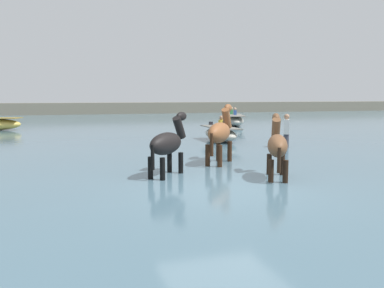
% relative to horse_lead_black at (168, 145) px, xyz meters
% --- Properties ---
extents(ground_plane, '(120.00, 120.00, 0.00)m').
position_rel_horse_lead_black_xyz_m(ground_plane, '(0.85, -1.48, -1.12)').
color(ground_plane, '#666051').
extents(water_surface, '(90.00, 90.00, 0.38)m').
position_rel_horse_lead_black_xyz_m(water_surface, '(0.85, 8.52, -0.93)').
color(water_surface, '#476675').
rests_on(water_surface, ground).
extents(horse_lead_black, '(1.41, 1.47, 1.89)m').
position_rel_horse_lead_black_xyz_m(horse_lead_black, '(0.00, 0.00, 0.00)').
color(horse_lead_black, black).
rests_on(horse_lead_black, ground).
extents(horse_trailing_chestnut, '(1.43, 1.68, 2.05)m').
position_rel_horse_lead_black_xyz_m(horse_trailing_chestnut, '(1.86, 1.26, 0.10)').
color(horse_trailing_chestnut, brown).
rests_on(horse_trailing_chestnut, ground).
extents(horse_flank_bay, '(1.03, 1.66, 1.86)m').
position_rel_horse_lead_black_xyz_m(horse_flank_bay, '(2.36, -1.06, -0.01)').
color(horse_flank_bay, brown).
rests_on(horse_flank_bay, ground).
extents(boat_far_offshore, '(1.12, 2.75, 1.09)m').
position_rel_horse_lead_black_xyz_m(boat_far_offshore, '(4.02, 6.55, -0.42)').
color(boat_far_offshore, '#B2AD9E').
rests_on(boat_far_offshore, water_surface).
extents(boat_mid_channel, '(2.37, 4.12, 1.18)m').
position_rel_horse_lead_black_xyz_m(boat_mid_channel, '(8.22, 14.66, -0.38)').
color(boat_mid_channel, '#B2AD9E').
rests_on(boat_mid_channel, water_surface).
extents(person_onlooker_left, '(0.34, 0.38, 1.63)m').
position_rel_horse_lead_black_xyz_m(person_onlooker_left, '(5.53, 3.78, -0.25)').
color(person_onlooker_left, '#383842').
rests_on(person_onlooker_left, ground).
extents(far_shoreline, '(80.00, 2.40, 1.59)m').
position_rel_horse_lead_black_xyz_m(far_shoreline, '(0.85, 35.22, -0.32)').
color(far_shoreline, '#706B5B').
rests_on(far_shoreline, ground).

